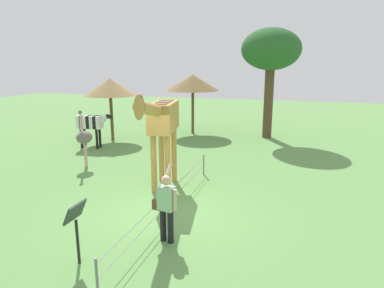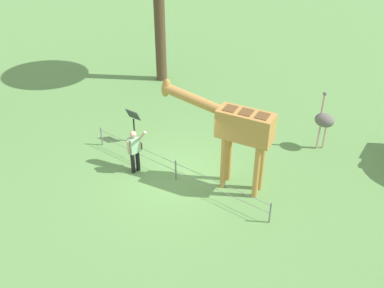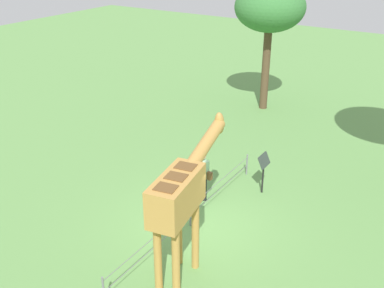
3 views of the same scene
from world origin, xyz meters
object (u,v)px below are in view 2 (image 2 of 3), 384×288
Objects in this scene: giraffe at (235,127)px; ostrich at (324,120)px; visitor at (135,149)px; info_sign at (133,119)px.

giraffe is 1.67× the size of ostrich.
giraffe is 3.54m from visitor.
giraffe reaches higher than visitor.
giraffe is at bearing 69.86° from ostrich.
giraffe reaches higher than info_sign.
ostrich reaches higher than info_sign.
ostrich is 6.86m from info_sign.
visitor reaches higher than info_sign.
info_sign is (1.35, -1.39, 0.05)m from visitor.
visitor is at bearing 23.46° from giraffe.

